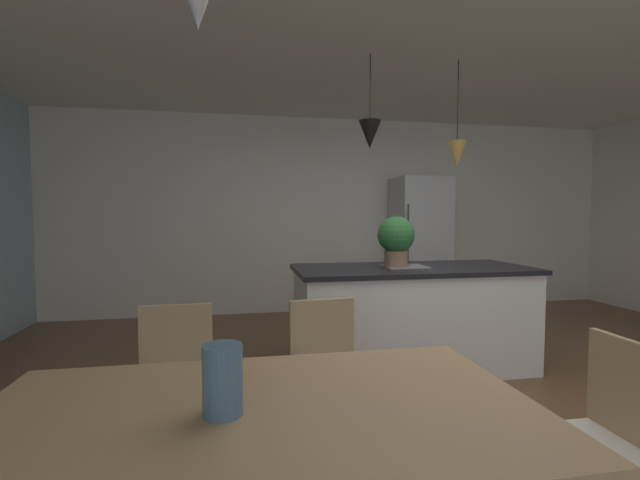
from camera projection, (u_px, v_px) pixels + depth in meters
ground_plane at (457, 412)px, 2.97m from camera, size 10.00×8.40×0.04m
ceiling_slab at (465, 2)px, 2.81m from camera, size 10.00×8.40×0.12m
wall_back_kitchen at (345, 215)px, 6.09m from camera, size 10.00×0.12×2.70m
dining_table at (262, 426)px, 1.39m from camera, size 1.82×1.01×0.72m
chair_far_right at (329, 375)px, 2.33m from camera, size 0.44×0.44×0.87m
chair_far_left at (174, 386)px, 2.19m from camera, size 0.41×0.41×0.87m
chair_kitchen_end at (598, 444)px, 1.63m from camera, size 0.41×0.41×0.87m
kitchen_island at (412, 316)px, 3.75m from camera, size 2.06×0.89×0.91m
refrigerator at (420, 245)px, 5.90m from camera, size 0.70×0.67×1.87m
pendant_over_island_main at (370, 134)px, 3.58m from camera, size 0.19×0.19×0.79m
pendant_over_island_aux at (457, 155)px, 3.74m from camera, size 0.17×0.17×0.94m
potted_plant_on_island at (396, 238)px, 3.68m from camera, size 0.32×0.32×0.44m
vase_on_dining_table at (223, 380)px, 1.34m from camera, size 0.13×0.13×0.22m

